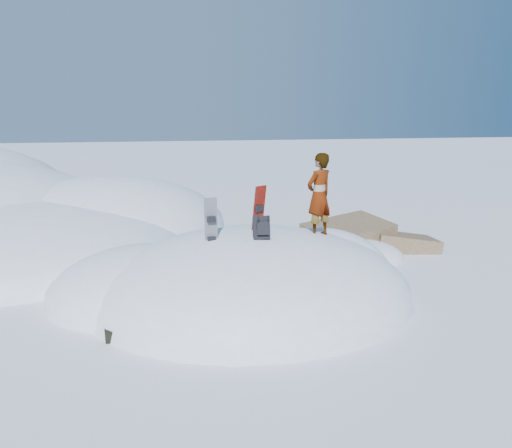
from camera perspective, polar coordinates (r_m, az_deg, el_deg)
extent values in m
plane|color=white|center=(11.01, -0.39, -8.41)|extent=(120.00, 120.00, 0.00)
ellipsoid|color=white|center=(11.01, -0.39, -8.41)|extent=(7.00, 6.00, 3.00)
ellipsoid|color=white|center=(11.36, -12.06, -8.01)|extent=(4.40, 4.00, 2.20)
ellipsoid|color=white|center=(12.19, 7.18, -6.38)|extent=(3.60, 3.20, 2.50)
ellipsoid|color=white|center=(16.04, -25.89, -2.91)|extent=(10.00, 9.00, 2.80)
ellipsoid|color=white|center=(18.05, -16.36, -0.51)|extent=(8.00, 8.00, 3.60)
ellipsoid|color=white|center=(14.99, -24.90, -3.85)|extent=(6.00, 5.00, 1.80)
cube|color=brown|center=(15.11, 10.39, -2.33)|extent=(2.82, 2.41, 1.62)
cube|color=brown|center=(15.50, 16.41, -3.03)|extent=(2.16, 1.80, 1.33)
cube|color=brown|center=(16.43, 10.72, -1.48)|extent=(2.08, 2.01, 1.10)
ellipsoid|color=white|center=(14.10, 10.42, -3.84)|extent=(3.20, 2.40, 1.00)
cube|color=red|center=(10.70, 0.19, 0.24)|extent=(0.38, 0.36, 1.59)
cube|color=black|center=(10.57, 0.26, 1.86)|extent=(0.23, 0.21, 0.14)
cube|color=black|center=(10.67, 0.26, -0.67)|extent=(0.23, 0.21, 0.14)
cube|color=black|center=(10.15, -5.14, -0.93)|extent=(0.27, 0.09, 1.40)
cube|color=black|center=(10.03, -5.13, 0.55)|extent=(0.18, 0.11, 0.11)
cube|color=black|center=(10.13, -5.09, -1.78)|extent=(0.18, 0.11, 0.11)
cube|color=black|center=(10.08, 0.60, -0.47)|extent=(0.38, 0.43, 0.52)
cube|color=black|center=(9.93, 0.79, -0.54)|extent=(0.25, 0.22, 0.28)
cylinder|color=black|center=(9.91, 0.17, 0.05)|extent=(0.04, 0.19, 0.35)
cylinder|color=black|center=(9.95, 1.35, 0.11)|extent=(0.04, 0.19, 0.35)
cube|color=black|center=(9.53, -14.67, -11.58)|extent=(0.82, 0.63, 0.21)
cube|color=black|center=(9.69, -12.59, -10.45)|extent=(0.49, 0.43, 0.14)
imported|color=slate|center=(10.91, 7.22, 3.26)|extent=(0.80, 0.70, 1.84)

